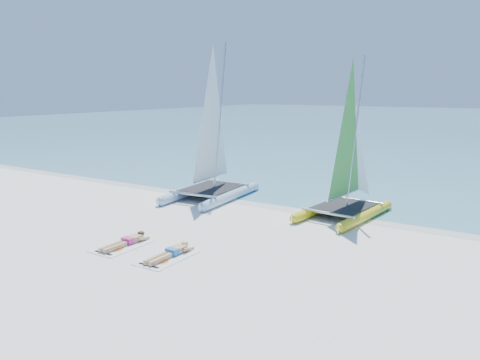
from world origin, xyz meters
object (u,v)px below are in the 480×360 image
object	(u,v)px
towel_a	(122,246)
catamaran_blue	(212,151)
towel_b	(167,258)
catamaran_yellow	(351,164)
sunbather_b	(171,252)
sunbather_a	(127,241)

from	to	relation	value
towel_a	catamaran_blue	bearing A→B (deg)	102.76
catamaran_blue	towel_a	distance (m)	7.36
catamaran_blue	towel_a	xyz separation A→B (m)	(1.56, -6.89, -2.08)
towel_a	towel_b	xyz separation A→B (m)	(1.81, -0.03, 0.00)
catamaran_blue	towel_a	size ratio (longest dim) A/B	3.78
catamaran_yellow	towel_a	world-z (taller)	catamaran_yellow
towel_b	catamaran_yellow	bearing A→B (deg)	70.00
catamaran_blue	sunbather_b	world-z (taller)	catamaran_blue
catamaran_blue	towel_b	world-z (taller)	catamaran_blue
catamaran_yellow	towel_b	bearing A→B (deg)	-103.69
towel_b	sunbather_b	bearing A→B (deg)	90.00
sunbather_a	towel_b	xyz separation A→B (m)	(1.81, -0.22, -0.11)
catamaran_yellow	sunbather_b	bearing A→B (deg)	-104.17
towel_a	sunbather_b	distance (m)	1.82
towel_b	catamaran_blue	bearing A→B (deg)	116.00
catamaran_blue	towel_a	bearing A→B (deg)	-81.49
catamaran_yellow	towel_b	size ratio (longest dim) A/B	3.35
sunbather_a	sunbather_b	bearing A→B (deg)	-0.83
catamaran_yellow	towel_b	distance (m)	8.17
towel_a	towel_b	world-z (taller)	same
catamaran_yellow	towel_b	xyz separation A→B (m)	(-2.72, -7.46, -1.94)
catamaran_blue	towel_b	bearing A→B (deg)	-68.25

